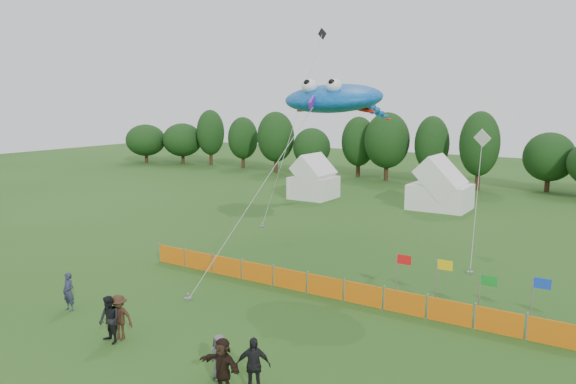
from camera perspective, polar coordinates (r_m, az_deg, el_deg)
The scene contains 15 objects.
ground at distance 22.29m, azimuth -8.68°, elevation -15.51°, with size 160.00×160.00×0.00m, color #234C16.
treeline at distance 61.37m, azimuth 21.44°, elevation 3.96°, with size 104.57×8.78×8.36m.
tent_left at distance 53.25m, azimuth 2.62°, elevation 1.18°, with size 3.83×3.83×3.38m.
tent_right at distance 49.64m, azimuth 15.21°, elevation 0.32°, with size 4.96×3.97×3.50m.
barrier_fence at distance 27.25m, azimuth 3.74°, elevation -9.55°, with size 21.90×0.06×1.00m.
flag_row at distance 26.04m, azimuth 19.36°, elevation -8.88°, with size 8.73×0.67×2.24m.
spectator_a at distance 27.22m, azimuth -21.40°, elevation -9.41°, with size 0.63×0.42×1.74m, color #282C43.
spectator_b at distance 23.26m, azimuth -17.70°, elevation -12.27°, with size 0.91×0.71×1.87m, color black.
spectator_c at distance 23.47m, azimuth -16.79°, elevation -12.09°, with size 1.17×0.67×1.82m, color #362015.
spectator_d at distance 18.78m, azimuth -3.56°, elevation -17.19°, with size 1.12×0.46×1.90m, color black.
spectator_e at distance 19.84m, azimuth -7.00°, elevation -16.28°, with size 0.76×0.49×1.55m, color #55545A.
spectator_f at distance 18.95m, azimuth -6.67°, elevation -17.10°, with size 1.70×0.54×1.83m, color black.
stingray_kite at distance 30.76m, azimuth 4.99°, elevation 9.41°, with size 6.63×15.90×10.43m.
small_kite_white at distance 37.62m, azimuth 18.88°, elevation 2.19°, with size 2.60×8.90×7.41m.
small_kite_dark at distance 44.68m, azimuth 1.25°, elevation 8.92°, with size 0.94×8.55×15.08m.
Camera 1 is at (13.51, -15.05, 9.37)m, focal length 35.00 mm.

